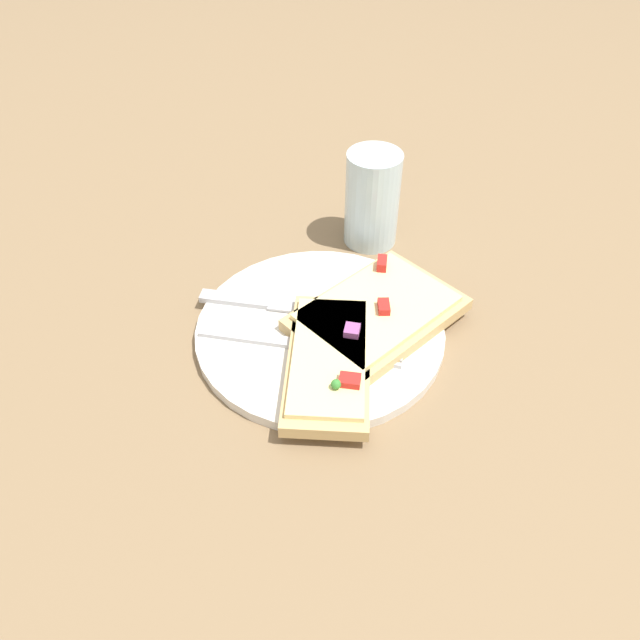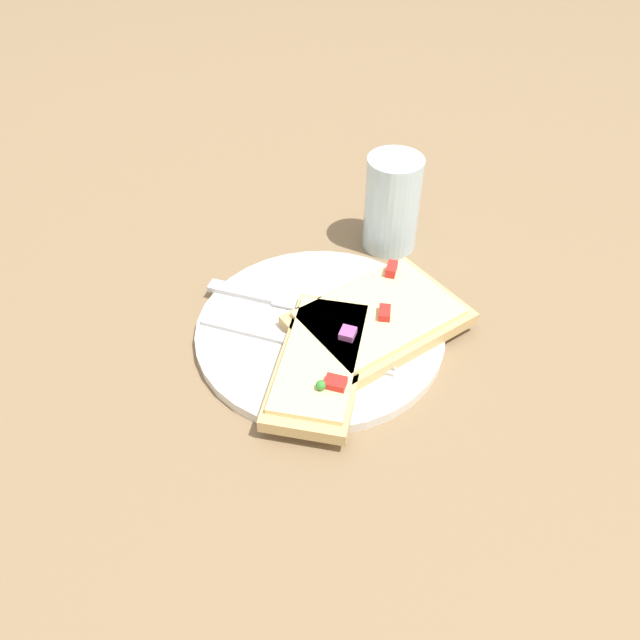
# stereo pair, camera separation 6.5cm
# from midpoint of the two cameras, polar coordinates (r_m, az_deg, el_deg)

# --- Properties ---
(ground_plane) EXTENTS (4.00, 4.00, 0.00)m
(ground_plane) POSITION_cam_midpoint_polar(r_m,az_deg,el_deg) (0.67, -2.79, -1.50)
(ground_plane) COLOR #7F6647
(plate) EXTENTS (0.26, 0.26, 0.01)m
(plate) POSITION_cam_midpoint_polar(r_m,az_deg,el_deg) (0.67, -2.81, -1.13)
(plate) COLOR silver
(plate) RESTS_ON ground
(fork) EXTENTS (0.17, 0.16, 0.01)m
(fork) POSITION_cam_midpoint_polar(r_m,az_deg,el_deg) (0.64, -3.75, -2.51)
(fork) COLOR #B7B7BC
(fork) RESTS_ON plate
(knife) EXTENTS (0.16, 0.15, 0.01)m
(knife) POSITION_cam_midpoint_polar(r_m,az_deg,el_deg) (0.69, -6.71, 1.30)
(knife) COLOR #B7B7BC
(knife) RESTS_ON plate
(pizza_slice_main) EXTENTS (0.13, 0.19, 0.03)m
(pizza_slice_main) POSITION_cam_midpoint_polar(r_m,az_deg,el_deg) (0.66, 2.47, 0.57)
(pizza_slice_main) COLOR tan
(pizza_slice_main) RESTS_ON plate
(pizza_slice_corner) EXTENTS (0.19, 0.18, 0.03)m
(pizza_slice_corner) POSITION_cam_midpoint_polar(r_m,az_deg,el_deg) (0.61, -2.22, -3.84)
(pizza_slice_corner) COLOR tan
(pizza_slice_corner) RESTS_ON plate
(crumb_scatter) EXTENTS (0.07, 0.04, 0.01)m
(crumb_scatter) POSITION_cam_midpoint_polar(r_m,az_deg,el_deg) (0.67, -1.98, 0.18)
(crumb_scatter) COLOR tan
(crumb_scatter) RESTS_ON plate
(drinking_glass) EXTENTS (0.07, 0.07, 0.12)m
(drinking_glass) POSITION_cam_midpoint_polar(r_m,az_deg,el_deg) (0.77, 2.33, 10.90)
(drinking_glass) COLOR silver
(drinking_glass) RESTS_ON ground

